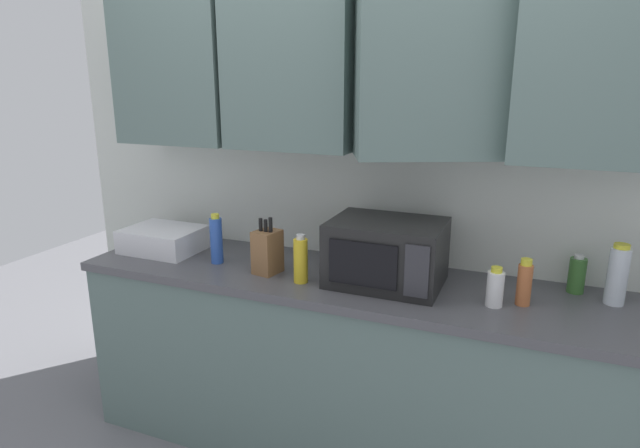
# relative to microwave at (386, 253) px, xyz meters

# --- Properties ---
(wall_back_with_cabinets) EXTENTS (3.39, 0.54, 2.60)m
(wall_back_with_cabinets) POSITION_rel_microwave_xyz_m (-0.19, 0.23, 0.54)
(wall_back_with_cabinets) COLOR silver
(wall_back_with_cabinets) RESTS_ON ground_plane
(counter_run) EXTENTS (2.52, 0.63, 0.90)m
(counter_run) POSITION_rel_microwave_xyz_m (-0.19, 0.00, -0.59)
(counter_run) COLOR slate
(counter_run) RESTS_ON ground_plane
(microwave) EXTENTS (0.48, 0.37, 0.28)m
(microwave) POSITION_rel_microwave_xyz_m (0.00, 0.00, 0.00)
(microwave) COLOR black
(microwave) RESTS_ON counter_run
(dish_rack) EXTENTS (0.38, 0.30, 0.12)m
(dish_rack) POSITION_rel_microwave_xyz_m (-1.19, 0.00, -0.08)
(dish_rack) COLOR silver
(dish_rack) RESTS_ON counter_run
(knife_block) EXTENTS (0.12, 0.14, 0.27)m
(knife_block) POSITION_rel_microwave_xyz_m (-0.54, -0.08, -0.04)
(knife_block) COLOR brown
(knife_block) RESTS_ON counter_run
(bottle_blue_cleaner) EXTENTS (0.06, 0.06, 0.24)m
(bottle_blue_cleaner) POSITION_rel_microwave_xyz_m (-0.83, -0.05, -0.02)
(bottle_blue_cleaner) COLOR #2D56B7
(bottle_blue_cleaner) RESTS_ON counter_run
(bottle_clear_tall) EXTENTS (0.08, 0.08, 0.25)m
(bottle_clear_tall) POSITION_rel_microwave_xyz_m (0.90, 0.13, -0.02)
(bottle_clear_tall) COLOR silver
(bottle_clear_tall) RESTS_ON counter_run
(bottle_yellow_mustard) EXTENTS (0.06, 0.06, 0.22)m
(bottle_yellow_mustard) POSITION_rel_microwave_xyz_m (-0.35, -0.13, -0.04)
(bottle_yellow_mustard) COLOR gold
(bottle_yellow_mustard) RESTS_ON counter_run
(bottle_spice_jar) EXTENTS (0.06, 0.06, 0.19)m
(bottle_spice_jar) POSITION_rel_microwave_xyz_m (0.56, -0.01, -0.05)
(bottle_spice_jar) COLOR #BC6638
(bottle_spice_jar) RESTS_ON counter_run
(bottle_green_oil) EXTENTS (0.07, 0.07, 0.16)m
(bottle_green_oil) POSITION_rel_microwave_xyz_m (0.76, 0.20, -0.06)
(bottle_green_oil) COLOR #386B2D
(bottle_green_oil) RESTS_ON counter_run
(bottle_white_jar) EXTENTS (0.07, 0.07, 0.16)m
(bottle_white_jar) POSITION_rel_microwave_xyz_m (0.46, -0.07, -0.06)
(bottle_white_jar) COLOR white
(bottle_white_jar) RESTS_ON counter_run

